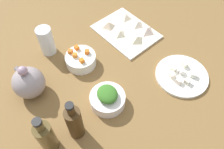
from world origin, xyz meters
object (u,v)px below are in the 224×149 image
at_px(bowl_greens, 108,100).
at_px(bottle_2, 46,137).
at_px(bottle_1, 74,122).
at_px(teapot, 28,82).
at_px(bowl_carrots, 81,60).
at_px(cutting_board, 126,32).
at_px(plate_tofu, 182,75).
at_px(drinking_glass_0, 46,41).

height_order(bowl_greens, bottle_2, bottle_2).
bearing_deg(bottle_1, teapot, 2.75).
xyz_separation_m(bowl_carrots, bottle_1, (-0.24, 0.23, 0.06)).
relative_size(bowl_greens, bowl_carrots, 1.04).
bearing_deg(bowl_carrots, bottle_2, 122.42).
distance_m(cutting_board, bottle_2, 0.66).
relative_size(plate_tofu, bottle_2, 1.13).
distance_m(cutting_board, drinking_glass_0, 0.40).
distance_m(bowl_carrots, drinking_glass_0, 0.18).
bearing_deg(drinking_glass_0, bowl_greens, 179.40).
xyz_separation_m(teapot, bottle_2, (-0.24, 0.09, 0.02)).
bearing_deg(bowl_carrots, teapot, 81.95).
bearing_deg(drinking_glass_0, cutting_board, -116.69).
bearing_deg(bowl_greens, bottle_1, 92.41).
relative_size(bowl_greens, teapot, 0.89).
bearing_deg(bowl_carrots, plate_tofu, -144.98).
height_order(bowl_greens, drinking_glass_0, drinking_glass_0).
distance_m(bowl_carrots, bottle_1, 0.34).
relative_size(plate_tofu, bottle_1, 1.10).
bearing_deg(bottle_1, bottle_2, 73.11).
bearing_deg(plate_tofu, drinking_glass_0, 30.51).
height_order(cutting_board, bottle_1, bottle_1).
height_order(bottle_2, drinking_glass_0, bottle_2).
height_order(plate_tofu, bottle_1, bottle_1).
bearing_deg(bottle_1, cutting_board, -66.32).
xyz_separation_m(plate_tofu, bowl_carrots, (0.37, 0.26, 0.02)).
bearing_deg(bowl_greens, teapot, 34.24).
bearing_deg(cutting_board, plate_tofu, 174.76).
xyz_separation_m(bowl_greens, drinking_glass_0, (0.40, -0.00, 0.04)).
xyz_separation_m(plate_tofu, teapot, (0.41, 0.51, 0.06)).
bearing_deg(cutting_board, bottle_2, 107.74).
bearing_deg(teapot, drinking_glass_0, -54.35).
relative_size(bowl_carrots, bottle_2, 0.67).
height_order(cutting_board, drinking_glass_0, drinking_glass_0).
bearing_deg(bowl_carrots, bottle_1, 136.21).
height_order(bowl_carrots, drinking_glass_0, drinking_glass_0).
bearing_deg(drinking_glass_0, plate_tofu, -149.49).
distance_m(plate_tofu, drinking_glass_0, 0.63).
distance_m(plate_tofu, bottle_1, 0.52).
bearing_deg(cutting_board, teapot, 85.34).
xyz_separation_m(plate_tofu, bottle_2, (0.16, 0.59, 0.08)).
bearing_deg(cutting_board, bowl_carrots, 88.16).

